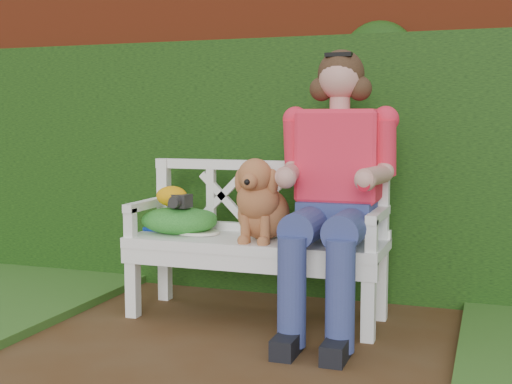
% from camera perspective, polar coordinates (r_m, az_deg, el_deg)
% --- Properties ---
extents(ground, '(60.00, 60.00, 0.00)m').
position_cam_1_polar(ground, '(3.20, -5.17, -15.37)').
color(ground, '#452812').
extents(brick_wall, '(10.00, 0.30, 2.20)m').
position_cam_1_polar(brick_wall, '(4.77, 4.19, 5.22)').
color(brick_wall, maroon).
rests_on(brick_wall, ground).
extents(ivy_hedge, '(10.00, 0.18, 1.70)m').
position_cam_1_polar(ivy_hedge, '(4.57, 3.45, 2.05)').
color(ivy_hedge, '#275A12').
rests_on(ivy_hedge, ground).
extents(garden_bench, '(1.64, 0.77, 0.48)m').
position_cam_1_polar(garden_bench, '(4.05, 0.00, -7.20)').
color(garden_bench, white).
rests_on(garden_bench, ground).
extents(seated_woman, '(0.98, 1.10, 1.60)m').
position_cam_1_polar(seated_woman, '(3.81, 6.73, 0.49)').
color(seated_woman, '#CD3B68').
rests_on(seated_woman, ground).
extents(dog, '(0.43, 0.51, 0.48)m').
position_cam_1_polar(dog, '(3.90, 0.49, -0.53)').
color(dog, '#B87541').
rests_on(dog, garden_bench).
extents(tennis_racket, '(0.55, 0.29, 0.03)m').
position_cam_1_polar(tennis_racket, '(4.15, -5.22, -3.33)').
color(tennis_racket, white).
rests_on(tennis_racket, garden_bench).
extents(green_bag, '(0.56, 0.49, 0.16)m').
position_cam_1_polar(green_bag, '(4.19, -6.43, -2.32)').
color(green_bag, '#277129').
rests_on(green_bag, garden_bench).
extents(camera_item, '(0.13, 0.11, 0.08)m').
position_cam_1_polar(camera_item, '(4.12, -6.32, -0.74)').
color(camera_item, '#252525').
rests_on(camera_item, green_bag).
extents(baseball_glove, '(0.24, 0.22, 0.13)m').
position_cam_1_polar(baseball_glove, '(4.18, -7.03, -0.35)').
color(baseball_glove, orange).
rests_on(baseball_glove, green_bag).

